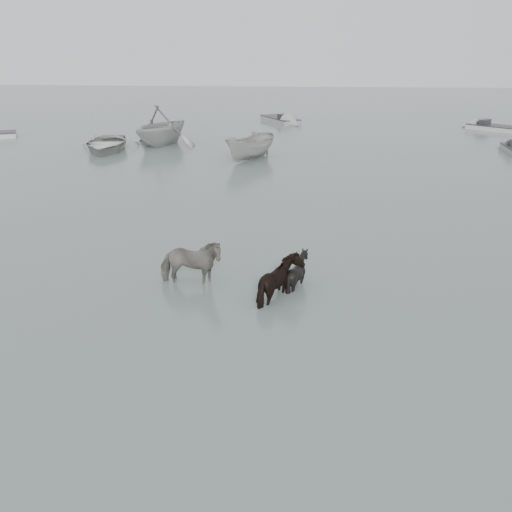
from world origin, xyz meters
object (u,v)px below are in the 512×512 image
at_px(pony_black, 297,263).
at_px(rowboat_lead, 106,142).
at_px(pony_pinto, 190,259).
at_px(pony_dark, 281,272).

height_order(pony_black, rowboat_lead, pony_black).
bearing_deg(rowboat_lead, pony_black, -66.12).
distance_m(pony_black, rowboat_lead, 23.17).
distance_m(pony_pinto, pony_dark, 2.74).
relative_size(pony_black, rowboat_lead, 0.25).
height_order(pony_pinto, pony_dark, pony_pinto).
xyz_separation_m(pony_black, rowboat_lead, (-12.06, 19.78, -0.12)).
bearing_deg(pony_black, rowboat_lead, 4.41).
xyz_separation_m(pony_dark, pony_black, (0.43, 0.96, -0.11)).
xyz_separation_m(pony_pinto, pony_dark, (2.64, -0.75, -0.03)).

